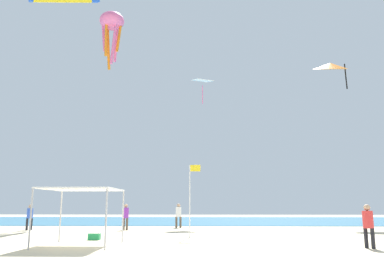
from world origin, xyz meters
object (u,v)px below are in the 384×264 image
kite_octopus_pink (112,24)px  person_central (368,222)px  person_leftmost (178,214)px  kite_diamond_white (202,82)px  person_near_tent (126,215)px  canopy_tent (82,191)px  banner_flag (191,194)px  cooler_box (94,236)px  kite_delta_orange (330,66)px  person_rightmost (30,215)px

kite_octopus_pink → person_central: bearing=123.4°
person_leftmost → kite_diamond_white: bearing=-124.1°
person_near_tent → canopy_tent: bearing=-54.4°
person_central → banner_flag: (-7.25, 4.92, 1.29)m
canopy_tent → person_leftmost: size_ratio=1.80×
person_central → cooler_box: person_central is taller
cooler_box → kite_delta_orange: bearing=43.3°
kite_diamond_white → kite_octopus_pink: (-9.62, 1.32, 6.98)m
kite_octopus_pink → banner_flag: bearing=114.8°
canopy_tent → kite_delta_orange: (17.96, 19.75, 12.98)m
person_central → banner_flag: size_ratio=0.45×
person_leftmost → cooler_box: size_ratio=3.17×
person_central → kite_octopus_pink: (-16.20, 21.65, 19.67)m
person_rightmost → person_central: bearing=-80.0°
cooler_box → canopy_tent: bearing=-87.1°
cooler_box → banner_flag: bearing=17.4°
person_rightmost → banner_flag: size_ratio=0.45×
person_near_tent → cooler_box: size_ratio=3.11×
person_rightmost → cooler_box: person_rightmost is taller
kite_delta_orange → cooler_box: bearing=43.4°
person_rightmost → kite_diamond_white: bearing=-11.7°
person_leftmost → banner_flag: 9.17m
person_leftmost → kite_delta_orange: bearing=-173.4°
person_near_tent → kite_diamond_white: size_ratio=0.68×
person_leftmost → banner_flag: size_ratio=0.47×
kite_delta_orange → kite_octopus_pink: 23.00m
person_rightmost → kite_octopus_pink: 22.51m
banner_flag → kite_octopus_pink: 26.42m
person_near_tent → person_leftmost: 4.52m
canopy_tent → person_leftmost: canopy_tent is taller
person_central → banner_flag: 8.86m
canopy_tent → kite_octopus_pink: bearing=101.8°
person_leftmost → cooler_box: person_leftmost is taller
person_central → banner_flag: bearing=24.9°
cooler_box → kite_delta_orange: 29.08m
canopy_tent → person_rightmost: 12.38m
kite_diamond_white → kite_delta_orange: (12.70, 0.15, 1.55)m
person_leftmost → person_rightmost: person_leftmost is taller
person_near_tent → kite_delta_orange: bearing=62.4°
person_central → kite_delta_orange: kite_delta_orange is taller
kite_delta_orange → kite_octopus_pink: kite_octopus_pink is taller
person_leftmost → kite_diamond_white: size_ratio=0.69×
person_central → cooler_box: 12.49m
kite_octopus_pink → cooler_box: bearing=99.7°
person_leftmost → cooler_box: bearing=54.0°
person_leftmost → kite_octopus_pink: 22.46m
person_near_tent → person_central: bearing=-7.9°
person_rightmost → kite_delta_orange: kite_delta_orange is taller
kite_delta_orange → kite_octopus_pink: size_ratio=0.56×
kite_diamond_white → canopy_tent: bearing=-129.0°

